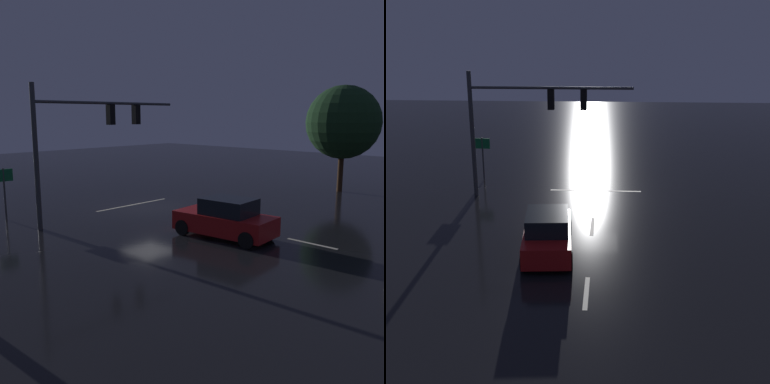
{
  "view_description": "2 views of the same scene",
  "coord_description": "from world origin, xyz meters",
  "views": [
    {
      "loc": [
        15.74,
        18.15,
        5.14
      ],
      "look_at": [
        1.01,
        4.32,
        1.56
      ],
      "focal_mm": 41.09,
      "sensor_mm": 36.0,
      "label": 1
    },
    {
      "loc": [
        -0.61,
        24.47,
        8.14
      ],
      "look_at": [
        0.64,
        4.06,
        1.62
      ],
      "focal_mm": 45.81,
      "sensor_mm": 36.0,
      "label": 2
    }
  ],
  "objects": [
    {
      "name": "ground_plane",
      "position": [
        0.0,
        0.0,
        0.0
      ],
      "size": [
        80.0,
        80.0,
        0.0
      ],
      "primitive_type": "plane",
      "color": "black"
    },
    {
      "name": "tree_left_near",
      "position": [
        -12.42,
        5.39,
        4.62
      ],
      "size": [
        4.84,
        4.84,
        7.05
      ],
      "color": "#382314",
      "rests_on": "ground_plane"
    },
    {
      "name": "lane_dash_mid",
      "position": [
        0.0,
        10.0,
        0.0
      ],
      "size": [
        0.16,
        2.2,
        0.01
      ],
      "primitive_type": "cube",
      "rotation": [
        0.0,
        0.0,
        1.57
      ],
      "color": "beige",
      "rests_on": "ground_plane"
    },
    {
      "name": "lane_dash_far",
      "position": [
        0.0,
        4.0,
        0.0
      ],
      "size": [
        0.16,
        2.2,
        0.01
      ],
      "primitive_type": "cube",
      "rotation": [
        0.0,
        0.0,
        1.57
      ],
      "color": "beige",
      "rests_on": "ground_plane"
    },
    {
      "name": "car_approaching",
      "position": [
        1.66,
        6.86,
        0.8
      ],
      "size": [
        2.23,
        4.49,
        1.7
      ],
      "color": "maroon",
      "rests_on": "ground_plane"
    },
    {
      "name": "stop_bar",
      "position": [
        0.0,
        -1.31,
        0.0
      ],
      "size": [
        5.0,
        0.16,
        0.01
      ],
      "primitive_type": "cube",
      "color": "beige",
      "rests_on": "ground_plane"
    },
    {
      "name": "traffic_signal_assembly",
      "position": [
        3.67,
        -0.13,
        4.46
      ],
      "size": [
        8.32,
        0.47,
        6.51
      ],
      "color": "#383A3D",
      "rests_on": "ground_plane"
    },
    {
      "name": "route_sign",
      "position": [
        6.64,
        -2.96,
        1.86
      ],
      "size": [
        0.9,
        0.1,
        2.57
      ],
      "color": "#383A3D",
      "rests_on": "ground_plane"
    }
  ]
}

